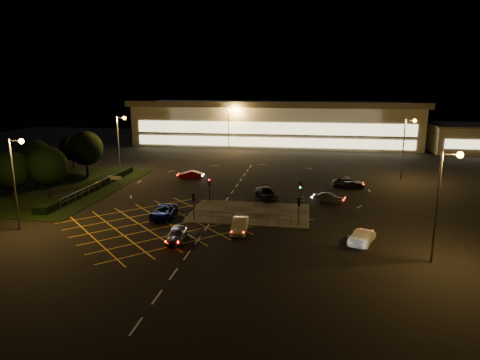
# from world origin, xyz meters

# --- Properties ---
(ground) EXTENTS (180.00, 180.00, 0.00)m
(ground) POSITION_xyz_m (0.00, 0.00, 0.00)
(ground) COLOR black
(ground) RESTS_ON ground
(pedestrian_island) EXTENTS (14.00, 9.00, 0.12)m
(pedestrian_island) POSITION_xyz_m (2.00, -2.00, 0.06)
(pedestrian_island) COLOR #4C4944
(pedestrian_island) RESTS_ON ground
(grass_verge) EXTENTS (18.00, 30.00, 0.08)m
(grass_verge) POSITION_xyz_m (-28.00, 6.00, 0.04)
(grass_verge) COLOR black
(grass_verge) RESTS_ON ground
(hedge) EXTENTS (2.00, 26.00, 1.00)m
(hedge) POSITION_xyz_m (-23.00, 6.00, 0.50)
(hedge) COLOR black
(hedge) RESTS_ON ground
(supermarket) EXTENTS (72.00, 26.50, 10.50)m
(supermarket) POSITION_xyz_m (0.00, 61.95, 5.31)
(supermarket) COLOR beige
(supermarket) RESTS_ON ground
(retail_unit_a) EXTENTS (18.80, 14.80, 6.35)m
(retail_unit_a) POSITION_xyz_m (46.00, 53.97, 3.21)
(retail_unit_a) COLOR beige
(retail_unit_a) RESTS_ON ground
(streetlight_sw) EXTENTS (1.78, 0.56, 10.03)m
(streetlight_sw) POSITION_xyz_m (-21.56, -12.00, 6.56)
(streetlight_sw) COLOR slate
(streetlight_sw) RESTS_ON ground
(streetlight_se) EXTENTS (1.78, 0.56, 10.03)m
(streetlight_se) POSITION_xyz_m (20.44, -14.00, 6.56)
(streetlight_se) COLOR slate
(streetlight_se) RESTS_ON ground
(streetlight_nw) EXTENTS (1.78, 0.56, 10.03)m
(streetlight_nw) POSITION_xyz_m (-23.56, 18.00, 6.56)
(streetlight_nw) COLOR slate
(streetlight_nw) RESTS_ON ground
(streetlight_ne) EXTENTS (1.78, 0.56, 10.03)m
(streetlight_ne) POSITION_xyz_m (24.44, 20.00, 6.56)
(streetlight_ne) COLOR slate
(streetlight_ne) RESTS_ON ground
(streetlight_far_left) EXTENTS (1.78, 0.56, 10.03)m
(streetlight_far_left) POSITION_xyz_m (-9.56, 48.00, 6.56)
(streetlight_far_left) COLOR slate
(streetlight_far_left) RESTS_ON ground
(streetlight_far_right) EXTENTS (1.78, 0.56, 10.03)m
(streetlight_far_right) POSITION_xyz_m (30.44, 50.00, 6.56)
(streetlight_far_right) COLOR slate
(streetlight_far_right) RESTS_ON ground
(signal_sw) EXTENTS (0.28, 0.30, 3.15)m
(signal_sw) POSITION_xyz_m (-4.00, -5.99, 2.37)
(signal_sw) COLOR black
(signal_sw) RESTS_ON pedestrian_island
(signal_se) EXTENTS (0.28, 0.30, 3.15)m
(signal_se) POSITION_xyz_m (8.00, -5.99, 2.37)
(signal_se) COLOR black
(signal_se) RESTS_ON pedestrian_island
(signal_nw) EXTENTS (0.28, 0.30, 3.15)m
(signal_nw) POSITION_xyz_m (-4.00, 1.99, 2.37)
(signal_nw) COLOR black
(signal_nw) RESTS_ON pedestrian_island
(signal_ne) EXTENTS (0.28, 0.30, 3.15)m
(signal_ne) POSITION_xyz_m (8.00, 1.99, 2.37)
(signal_ne) COLOR black
(signal_ne) RESTS_ON pedestrian_island
(tree_a) EXTENTS (5.04, 5.04, 6.86)m
(tree_a) POSITION_xyz_m (-30.00, -2.00, 4.33)
(tree_a) COLOR black
(tree_a) RESTS_ON ground
(tree_b) EXTENTS (5.40, 5.40, 7.35)m
(tree_b) POSITION_xyz_m (-32.00, 6.00, 4.64)
(tree_b) COLOR black
(tree_b) RESTS_ON ground
(tree_c) EXTENTS (5.76, 5.76, 7.84)m
(tree_c) POSITION_xyz_m (-28.00, 14.00, 4.95)
(tree_c) COLOR black
(tree_c) RESTS_ON ground
(tree_d) EXTENTS (4.68, 4.68, 6.37)m
(tree_d) POSITION_xyz_m (-34.00, 20.00, 4.02)
(tree_d) COLOR black
(tree_d) RESTS_ON ground
(tree_e) EXTENTS (5.40, 5.40, 7.35)m
(tree_e) POSITION_xyz_m (-26.00, 0.00, 4.64)
(tree_e) COLOR black
(tree_e) RESTS_ON ground
(car_near_silver) EXTENTS (2.11, 4.39, 1.45)m
(car_near_silver) POSITION_xyz_m (-4.07, -12.53, 0.72)
(car_near_silver) COLOR #999CA0
(car_near_silver) RESTS_ON ground
(car_queue_white) EXTENTS (1.80, 4.56, 1.48)m
(car_queue_white) POSITION_xyz_m (1.82, -8.82, 0.74)
(car_queue_white) COLOR white
(car_queue_white) RESTS_ON ground
(car_left_blue) EXTENTS (2.94, 5.58, 1.50)m
(car_left_blue) POSITION_xyz_m (-7.88, -5.43, 0.75)
(car_left_blue) COLOR #0C1248
(car_left_blue) RESTS_ON ground
(car_far_dkgrey) EXTENTS (3.85, 5.62, 1.51)m
(car_far_dkgrey) POSITION_xyz_m (3.28, 5.00, 0.76)
(car_far_dkgrey) COLOR black
(car_far_dkgrey) RESTS_ON ground
(car_right_silver) EXTENTS (4.18, 2.50, 1.33)m
(car_right_silver) POSITION_xyz_m (11.71, 4.57, 0.67)
(car_right_silver) COLOR #989A9E
(car_right_silver) RESTS_ON ground
(car_circ_red) EXTENTS (4.05, 1.72, 1.30)m
(car_circ_red) POSITION_xyz_m (-10.47, 15.66, 0.65)
(car_circ_red) COLOR maroon
(car_circ_red) RESTS_ON ground
(car_east_grey) EXTENTS (5.05, 2.52, 1.37)m
(car_east_grey) POSITION_xyz_m (15.13, 13.49, 0.69)
(car_east_grey) COLOR black
(car_east_grey) RESTS_ON ground
(car_approach_white) EXTENTS (3.60, 5.39, 1.45)m
(car_approach_white) POSITION_xyz_m (14.40, -10.13, 0.73)
(car_approach_white) COLOR white
(car_approach_white) RESTS_ON ground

